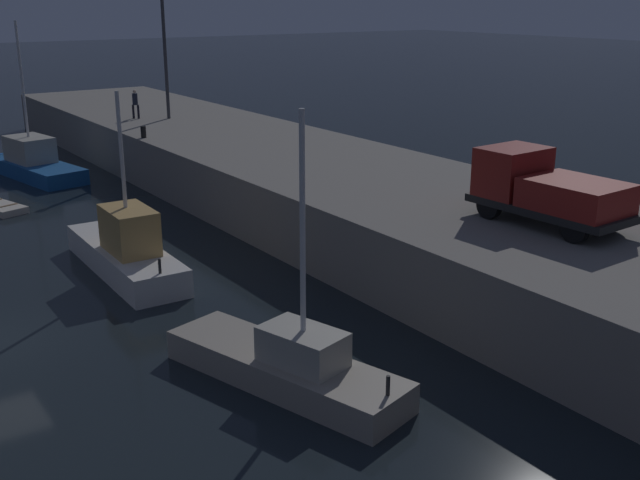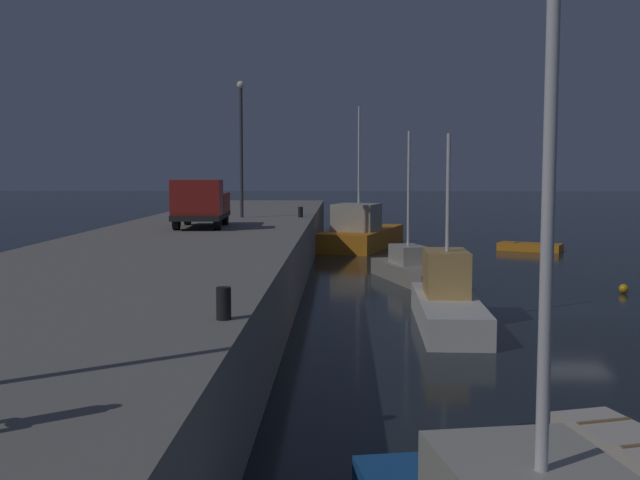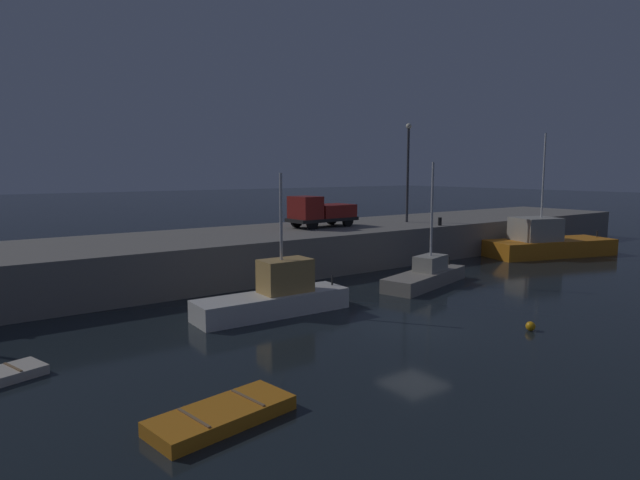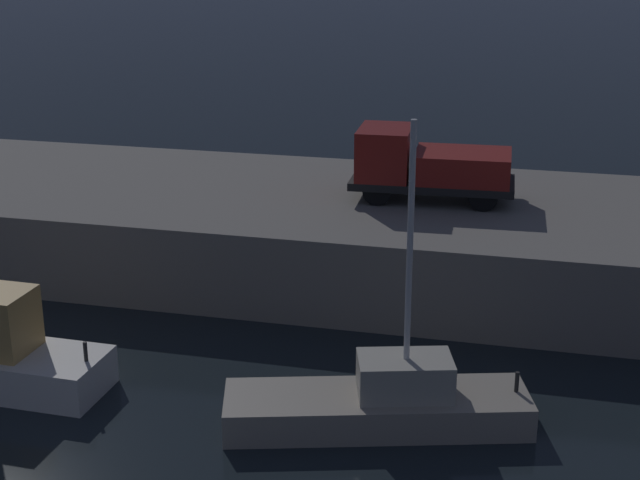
{
  "view_description": "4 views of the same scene",
  "coord_description": "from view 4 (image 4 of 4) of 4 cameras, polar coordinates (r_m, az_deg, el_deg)",
  "views": [
    {
      "loc": [
        22.33,
        -3.65,
        9.68
      ],
      "look_at": [
        2.1,
        10.22,
        1.92
      ],
      "focal_mm": 43.26,
      "sensor_mm": 36.0,
      "label": 1
    },
    {
      "loc": [
        -30.05,
        9.17,
        5.42
      ],
      "look_at": [
        4.65,
        10.23,
        2.22
      ],
      "focal_mm": 43.34,
      "sensor_mm": 36.0,
      "label": 2
    },
    {
      "loc": [
        -16.45,
        -15.8,
        6.75
      ],
      "look_at": [
        2.47,
        10.35,
        2.57
      ],
      "focal_mm": 30.21,
      "sensor_mm": 36.0,
      "label": 3
    },
    {
      "loc": [
        10.28,
        -13.61,
        11.21
      ],
      "look_at": [
        3.79,
        12.87,
        2.02
      ],
      "focal_mm": 53.39,
      "sensor_mm": 36.0,
      "label": 4
    }
  ],
  "objects": [
    {
      "name": "pier_quay",
      "position": [
        32.71,
        -5.23,
        0.93
      ],
      "size": [
        77.81,
        9.77,
        2.62
      ],
      "color": "gray",
      "rests_on": "ground"
    },
    {
      "name": "fishing_boat_orange",
      "position": [
        22.42,
        3.75,
        -9.67
      ],
      "size": [
        7.33,
        3.8,
        7.24
      ],
      "color": "gray",
      "rests_on": "ground"
    },
    {
      "name": "utility_truck",
      "position": [
        30.73,
        6.39,
        4.49
      ],
      "size": [
        5.29,
        2.48,
        2.3
      ],
      "color": "black",
      "rests_on": "pier_quay"
    }
  ]
}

